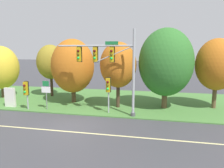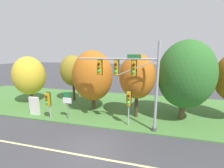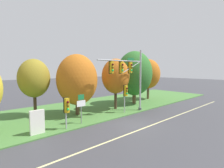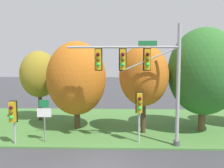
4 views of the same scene
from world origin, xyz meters
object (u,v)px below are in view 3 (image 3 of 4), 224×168
at_px(tree_right_far, 148,74).
at_px(tree_left_of_mast, 34,78).
at_px(tree_behind_signpost, 77,80).
at_px(info_kiosk, 37,122).
at_px(traffic_signal_mast, 129,73).
at_px(pedestrian_signal_further_along, 126,93).
at_px(tree_mid_verge, 116,76).
at_px(pedestrian_signal_near_kerb, 67,107).
at_px(tree_tall_centre, 134,73).
at_px(route_sign_post, 81,104).

bearing_deg(tree_right_far, tree_left_of_mast, 174.44).
xyz_separation_m(tree_behind_signpost, info_kiosk, (-5.47, -2.99, -2.94)).
height_order(traffic_signal_mast, pedestrian_signal_further_along, traffic_signal_mast).
xyz_separation_m(pedestrian_signal_further_along, tree_right_far, (9.65, 3.78, 1.86)).
bearing_deg(traffic_signal_mast, tree_mid_verge, 83.87).
relative_size(pedestrian_signal_near_kerb, tree_tall_centre, 0.36).
xyz_separation_m(pedestrian_signal_near_kerb, info_kiosk, (-2.22, 0.64, -0.98)).
relative_size(tree_mid_verge, tree_right_far, 0.95).
bearing_deg(tree_right_far, tree_behind_signpost, -177.30).
bearing_deg(route_sign_post, tree_mid_verge, 18.34).
distance_m(traffic_signal_mast, route_sign_post, 6.82).
relative_size(route_sign_post, tree_mid_verge, 0.44).
bearing_deg(tree_behind_signpost, pedestrian_signal_near_kerb, -131.83).
height_order(pedestrian_signal_near_kerb, tree_right_far, tree_right_far).
bearing_deg(tree_mid_verge, tree_behind_signpost, 169.44).
bearing_deg(traffic_signal_mast, pedestrian_signal_further_along, 123.05).
bearing_deg(tree_behind_signpost, tree_mid_verge, -10.56).
distance_m(pedestrian_signal_further_along, tree_tall_centre, 6.06).
height_order(pedestrian_signal_further_along, tree_left_of_mast, tree_left_of_mast).
height_order(tree_behind_signpost, info_kiosk, tree_behind_signpost).
bearing_deg(tree_right_far, route_sign_post, -166.52).
distance_m(route_sign_post, info_kiosk, 4.07).
distance_m(pedestrian_signal_near_kerb, pedestrian_signal_further_along, 7.77).
relative_size(traffic_signal_mast, info_kiosk, 3.85).
bearing_deg(tree_tall_centre, pedestrian_signal_near_kerb, -165.15).
height_order(tree_tall_centre, info_kiosk, tree_tall_centre).
relative_size(tree_left_of_mast, tree_mid_verge, 0.97).
distance_m(tree_behind_signpost, tree_right_far, 14.17).
bearing_deg(tree_tall_centre, tree_right_far, 11.15).
bearing_deg(traffic_signal_mast, tree_behind_signpost, 143.80).
distance_m(traffic_signal_mast, tree_behind_signpost, 5.89).
distance_m(tree_left_of_mast, tree_mid_verge, 9.37).
xyz_separation_m(tree_left_of_mast, tree_mid_verge, (8.75, -3.34, 0.07)).
bearing_deg(pedestrian_signal_near_kerb, tree_left_of_mast, 94.84).
bearing_deg(route_sign_post, tree_behind_signpost, 64.13).
relative_size(tree_left_of_mast, tree_right_far, 0.92).
relative_size(pedestrian_signal_near_kerb, info_kiosk, 1.43).
xyz_separation_m(pedestrian_signal_further_along, route_sign_post, (-5.99, 0.03, -0.55)).
xyz_separation_m(traffic_signal_mast, route_sign_post, (-6.22, 0.37, -2.78)).
height_order(pedestrian_signal_near_kerb, tree_behind_signpost, tree_behind_signpost).
distance_m(pedestrian_signal_further_along, route_sign_post, 6.02).
height_order(route_sign_post, tree_left_of_mast, tree_left_of_mast).
xyz_separation_m(traffic_signal_mast, tree_right_far, (9.43, 4.12, -0.38)).
bearing_deg(info_kiosk, tree_right_far, 10.55).
bearing_deg(pedestrian_signal_further_along, tree_right_far, 21.38).
xyz_separation_m(tree_tall_centre, tree_right_far, (4.71, 0.93, -0.20)).
xyz_separation_m(tree_behind_signpost, tree_mid_verge, (4.99, -0.93, 0.27)).
height_order(pedestrian_signal_near_kerb, pedestrian_signal_further_along, pedestrian_signal_further_along).
xyz_separation_m(tree_left_of_mast, info_kiosk, (-1.71, -5.40, -3.14)).
relative_size(tree_left_of_mast, tree_behind_signpost, 0.92).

